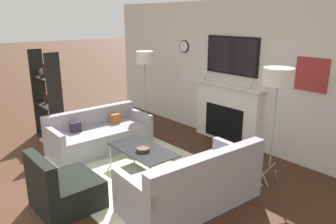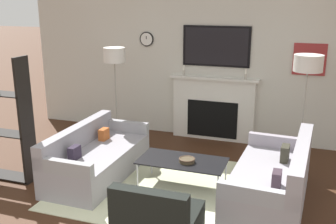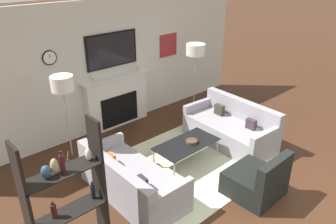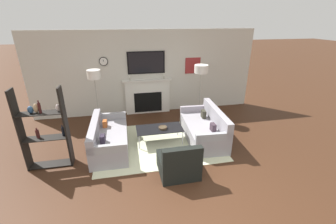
# 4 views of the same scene
# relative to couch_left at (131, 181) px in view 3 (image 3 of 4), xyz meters

# --- Properties ---
(fireplace_wall) EXTENTS (7.33, 0.28, 2.70)m
(fireplace_wall) POSITION_rel_couch_left_xyz_m (1.24, 2.23, 0.97)
(fireplace_wall) COLOR beige
(fireplace_wall) RESTS_ON ground_plane
(area_rug) EXTENTS (3.10, 2.30, 0.01)m
(area_rug) POSITION_rel_couch_left_xyz_m (1.24, -0.00, -0.26)
(area_rug) COLOR beige
(area_rug) RESTS_ON ground_plane
(couch_left) EXTENTS (0.85, 1.84, 0.73)m
(couch_left) POSITION_rel_couch_left_xyz_m (0.00, 0.00, 0.00)
(couch_left) COLOR #95929A
(couch_left) RESTS_ON ground_plane
(couch_right) EXTENTS (0.97, 1.88, 0.83)m
(couch_right) POSITION_rel_couch_left_xyz_m (2.49, -0.00, 0.02)
(couch_right) COLOR #95929A
(couch_right) RESTS_ON ground_plane
(armchair) EXTENTS (0.79, 0.77, 0.77)m
(armchair) POSITION_rel_couch_left_xyz_m (1.45, -1.31, -0.01)
(armchair) COLOR black
(armchair) RESTS_ON ground_plane
(coffee_table) EXTENTS (1.18, 0.60, 0.40)m
(coffee_table) POSITION_rel_couch_left_xyz_m (1.29, 0.06, 0.11)
(coffee_table) COLOR black
(coffee_table) RESTS_ON ground_plane
(decorative_bowl) EXTENTS (0.22, 0.22, 0.06)m
(decorative_bowl) POSITION_rel_couch_left_xyz_m (1.36, 0.02, 0.17)
(decorative_bowl) COLOR #473A27
(decorative_bowl) RESTS_ON coffee_table
(floor_lamp_left) EXTENTS (0.36, 0.36, 1.72)m
(floor_lamp_left) POSITION_rel_couch_left_xyz_m (-0.30, 1.30, 1.29)
(floor_lamp_left) COLOR #9E998E
(floor_lamp_left) RESTS_ON ground_plane
(floor_lamp_right) EXTENTS (0.41, 0.41, 1.73)m
(floor_lamp_right) POSITION_rel_couch_left_xyz_m (2.78, 1.30, 1.32)
(floor_lamp_right) COLOR #9E998E
(floor_lamp_right) RESTS_ON ground_plane
(shelf_unit) EXTENTS (0.91, 0.28, 1.77)m
(shelf_unit) POSITION_rel_couch_left_xyz_m (-1.21, -0.46, 0.61)
(shelf_unit) COLOR black
(shelf_unit) RESTS_ON ground_plane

